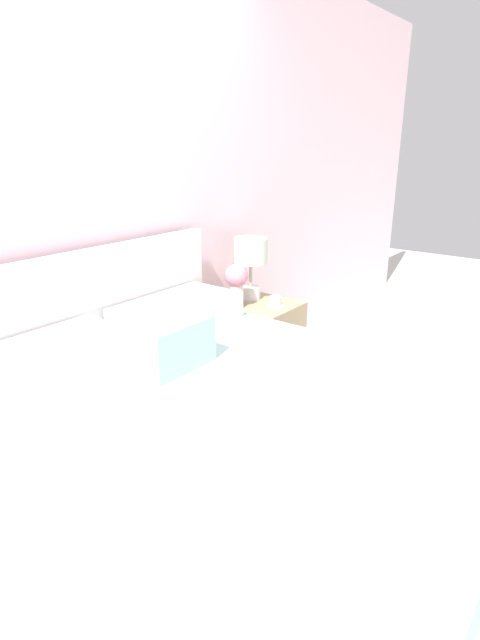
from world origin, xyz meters
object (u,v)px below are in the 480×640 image
(flower_vase, at_px, (237,281))
(nightstand, at_px, (256,346))
(table_lamp, at_px, (251,257))
(bed, at_px, (232,451))
(teacup, at_px, (275,302))

(flower_vase, bearing_deg, nightstand, -26.79)
(table_lamp, relative_size, flower_vase, 1.46)
(table_lamp, height_order, flower_vase, table_lamp)
(bed, relative_size, teacup, 16.42)
(bed, distance_m, teacup, 1.26)
(bed, xyz_separation_m, table_lamp, (1.14, 0.75, 0.51))
(teacup, bearing_deg, flower_vase, 132.94)
(nightstand, bearing_deg, teacup, -70.48)
(teacup, bearing_deg, table_lamp, 82.57)
(nightstand, xyz_separation_m, flower_vase, (-0.12, 0.06, 0.45))
(nightstand, relative_size, table_lamp, 1.41)
(flower_vase, relative_size, teacup, 2.33)
(bed, height_order, nightstand, bed)
(flower_vase, xyz_separation_m, teacup, (0.16, -0.18, -0.14))
(flower_vase, distance_m, teacup, 0.28)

